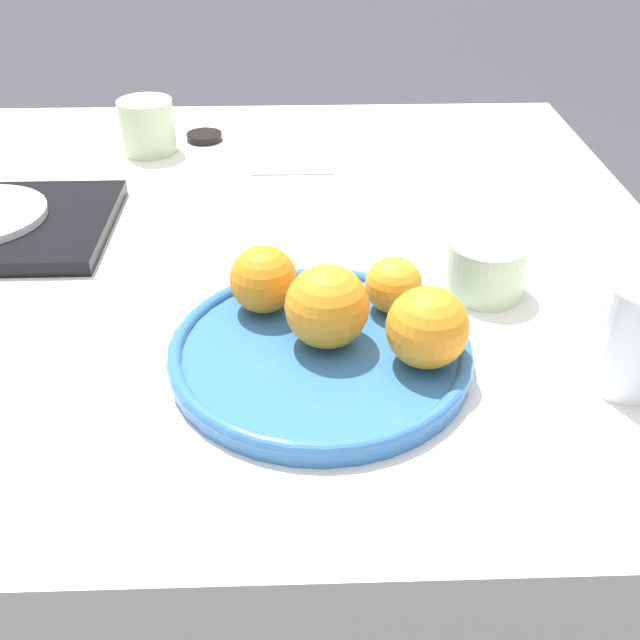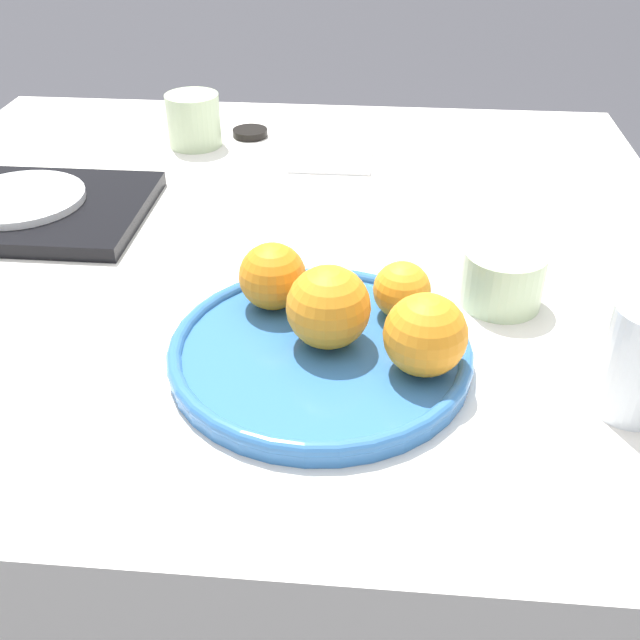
{
  "view_description": "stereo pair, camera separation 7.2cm",
  "coord_description": "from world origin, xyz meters",
  "views": [
    {
      "loc": [
        0.08,
        -0.86,
        1.19
      ],
      "look_at": [
        0.1,
        -0.27,
        0.79
      ],
      "focal_mm": 42.0,
      "sensor_mm": 36.0,
      "label": 1
    },
    {
      "loc": [
        0.15,
        -0.86,
        1.19
      ],
      "look_at": [
        0.1,
        -0.27,
        0.79
      ],
      "focal_mm": 42.0,
      "sensor_mm": 36.0,
      "label": 2
    }
  ],
  "objects": [
    {
      "name": "orange_1",
      "position": [
        0.2,
        -0.29,
        0.8
      ],
      "size": [
        0.08,
        0.08,
        0.08
      ],
      "color": "orange",
      "rests_on": "fruit_platter"
    },
    {
      "name": "orange_2",
      "position": [
        0.04,
        -0.19,
        0.79
      ],
      "size": [
        0.07,
        0.07,
        0.07
      ],
      "color": "orange",
      "rests_on": "fruit_platter"
    },
    {
      "name": "ground_plane",
      "position": [
        0.0,
        0.0,
        0.0
      ],
      "size": [
        12.0,
        12.0,
        0.0
      ],
      "primitive_type": "plane",
      "color": "#38383D"
    },
    {
      "name": "napkin",
      "position": [
        0.07,
        0.26,
        0.75
      ],
      "size": [
        0.13,
        0.12,
        0.01
      ],
      "color": "white",
      "rests_on": "table"
    },
    {
      "name": "soy_dish",
      "position": [
        -0.07,
        0.35,
        0.75
      ],
      "size": [
        0.06,
        0.06,
        0.01
      ],
      "color": "black",
      "rests_on": "table"
    },
    {
      "name": "table",
      "position": [
        0.0,
        0.0,
        0.37
      ],
      "size": [
        1.12,
        1.06,
        0.74
      ],
      "color": "silver",
      "rests_on": "ground_plane"
    },
    {
      "name": "orange_3",
      "position": [
        0.18,
        -0.2,
        0.79
      ],
      "size": [
        0.06,
        0.06,
        0.06
      ],
      "color": "orange",
      "rests_on": "fruit_platter"
    },
    {
      "name": "water_glass",
      "position": [
        0.39,
        -0.31,
        0.8
      ],
      "size": [
        0.07,
        0.07,
        0.11
      ],
      "color": "silver",
      "rests_on": "table"
    },
    {
      "name": "orange_0",
      "position": [
        0.11,
        -0.26,
        0.8
      ],
      "size": [
        0.08,
        0.08,
        0.08
      ],
      "color": "orange",
      "rests_on": "fruit_platter"
    },
    {
      "name": "cup_1",
      "position": [
        -0.16,
        0.3,
        0.78
      ],
      "size": [
        0.09,
        0.09,
        0.08
      ],
      "color": "#B7CC9E",
      "rests_on": "table"
    },
    {
      "name": "cup_0",
      "position": [
        0.29,
        -0.14,
        0.77
      ],
      "size": [
        0.09,
        0.09,
        0.06
      ],
      "color": "#B7CC9E",
      "rests_on": "table"
    },
    {
      "name": "fruit_platter",
      "position": [
        0.1,
        -0.27,
        0.75
      ],
      "size": [
        0.3,
        0.3,
        0.02
      ],
      "color": "#336BAD",
      "rests_on": "table"
    }
  ]
}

